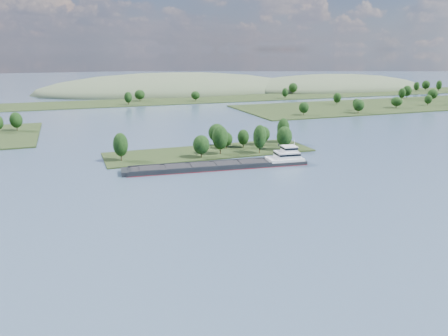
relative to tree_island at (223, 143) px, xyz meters
name	(u,v)px	position (x,y,z in m)	size (l,w,h in m)	color
ground	(262,188)	(-6.55, -59.13, -4.22)	(1800.00, 1800.00, 0.00)	#34465A
tree_island	(223,143)	(0.00, 0.00, 0.00)	(100.00, 31.79, 14.87)	black
right_bank	(411,103)	(225.66, 120.49, -3.22)	(320.00, 90.00, 14.48)	black
back_shoreline	(146,101)	(1.83, 220.70, -3.54)	(900.00, 60.00, 15.57)	black
hill_east	(332,88)	(253.45, 290.87, -4.22)	(260.00, 140.00, 36.00)	#45543A
hill_west	(174,91)	(53.45, 320.87, -4.22)	(320.00, 160.00, 44.00)	#45543A
cargo_barge	(230,164)	(-7.07, -28.07, -2.88)	(79.23, 16.89, 10.64)	black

